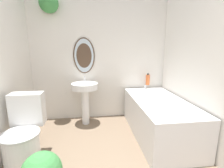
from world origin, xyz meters
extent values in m
cube|color=silver|center=(0.00, 2.79, 1.20)|extent=(2.55, 0.06, 2.40)
ellipsoid|color=#4C3828|center=(-0.29, 2.75, 1.19)|extent=(0.38, 0.02, 0.63)
ellipsoid|color=silver|center=(-0.29, 2.74, 1.19)|extent=(0.34, 0.01, 0.59)
sphere|color=#3D8442|center=(-0.82, 2.67, 2.02)|extent=(0.30, 0.30, 0.30)
cube|color=silver|center=(1.25, 1.38, 1.20)|extent=(0.06, 2.88, 2.40)
cylinder|color=white|center=(-0.96, 1.46, 0.20)|extent=(0.37, 0.37, 0.40)
cylinder|color=silver|center=(-0.96, 1.46, 0.41)|extent=(0.40, 0.40, 0.02)
cube|color=white|center=(-0.96, 1.74, 0.60)|extent=(0.38, 0.18, 0.40)
cylinder|color=white|center=(-0.29, 2.50, 0.32)|extent=(0.13, 0.13, 0.64)
cylinder|color=white|center=(-0.29, 2.50, 0.69)|extent=(0.45, 0.45, 0.10)
cylinder|color=silver|center=(-0.29, 2.62, 0.79)|extent=(0.02, 0.02, 0.10)
cube|color=silver|center=(0.83, 1.96, 0.28)|extent=(0.74, 1.50, 0.56)
cube|color=white|center=(0.83, 1.96, 0.54)|extent=(0.64, 1.40, 0.04)
cylinder|color=silver|center=(0.83, 2.61, 0.60)|extent=(0.04, 0.04, 0.08)
cylinder|color=#DB6633|center=(0.88, 2.65, 0.74)|extent=(0.07, 0.07, 0.19)
cylinder|color=black|center=(0.88, 2.65, 0.85)|extent=(0.04, 0.04, 0.02)
camera|label=1|loc=(-0.18, -0.24, 1.32)|focal=26.00mm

